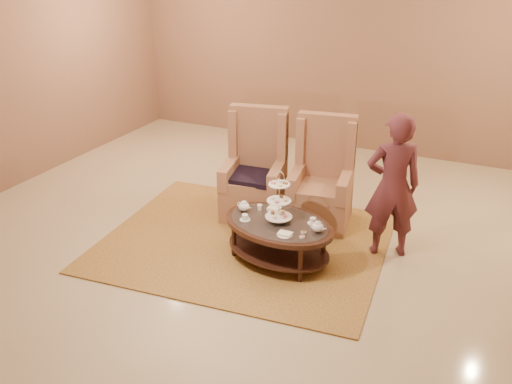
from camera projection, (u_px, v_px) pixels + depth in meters
The scene contains 8 objects.
ground at pixel (256, 252), 6.55m from camera, with size 8.00×8.00×0.00m, color #BAAC8A.
ceiling at pixel (256, 252), 6.55m from camera, with size 8.00×8.00×0.02m, color silver.
wall_back at pixel (361, 44), 9.15m from camera, with size 8.00×0.04×3.50m, color #865F49.
rug at pixel (245, 241), 6.77m from camera, with size 3.45×2.95×0.02m.
tea_table at pixel (278, 229), 6.23m from camera, with size 1.45×1.14×1.08m.
armchair_left at pixel (255, 179), 7.33m from camera, with size 0.89×0.91×1.38m.
armchair_right at pixel (322, 188), 7.11m from camera, with size 0.84×0.86×1.35m.
person at pixel (393, 186), 6.21m from camera, with size 0.72×0.62×1.66m.
Camera 1 is at (2.41, -5.16, 3.30)m, focal length 40.00 mm.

